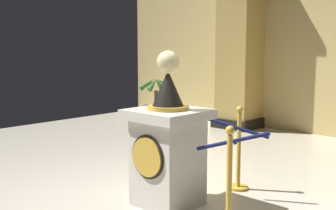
% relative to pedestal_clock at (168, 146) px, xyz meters
% --- Properties ---
extents(ground_plane, '(10.98, 10.98, 0.00)m').
position_rel_pedestal_clock_xyz_m(ground_plane, '(0.12, -0.03, -0.63)').
color(ground_plane, beige).
extents(pedestal_clock, '(0.73, 0.73, 1.62)m').
position_rel_pedestal_clock_xyz_m(pedestal_clock, '(0.00, 0.00, 0.00)').
color(pedestal_clock, beige).
rests_on(pedestal_clock, ground_plane).
extents(stanchion_near, '(0.24, 0.24, 1.00)m').
position_rel_pedestal_clock_xyz_m(stanchion_near, '(0.93, -0.22, -0.29)').
color(stanchion_near, gold).
rests_on(stanchion_near, ground_plane).
extents(stanchion_far, '(0.24, 0.24, 0.98)m').
position_rel_pedestal_clock_xyz_m(stanchion_far, '(0.26, 0.93, -0.29)').
color(stanchion_far, gold).
rests_on(stanchion_far, ground_plane).
extents(velvet_rope, '(0.94, 0.95, 0.22)m').
position_rel_pedestal_clock_xyz_m(velvet_rope, '(0.60, 0.36, 0.15)').
color(velvet_rope, '#141947').
extents(column_left, '(0.87, 0.87, 3.57)m').
position_rel_pedestal_clock_xyz_m(column_left, '(-1.94, 4.22, 1.14)').
color(column_left, black).
rests_on(column_left, ground_plane).
extents(potted_palm_left, '(0.71, 0.65, 1.08)m').
position_rel_pedestal_clock_xyz_m(potted_palm_left, '(-3.05, 2.90, -0.30)').
color(potted_palm_left, '#2D2823').
rests_on(potted_palm_left, ground_plane).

